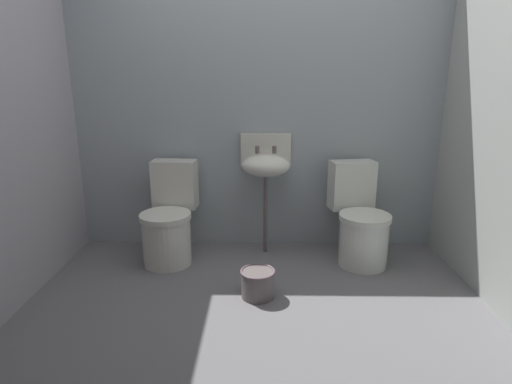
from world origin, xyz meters
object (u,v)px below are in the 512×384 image
at_px(toilet_left, 169,222).
at_px(toilet_right, 360,223).
at_px(sink, 266,164).
at_px(bucket, 258,283).

relative_size(toilet_left, toilet_right, 1.00).
bearing_deg(toilet_right, sink, -24.66).
height_order(toilet_left, sink, sink).
bearing_deg(toilet_right, bucket, 26.10).
bearing_deg(toilet_left, bucket, 144.88).
xyz_separation_m(sink, bucket, (-0.06, -0.79, -0.65)).
bearing_deg(toilet_left, sink, -161.54).
bearing_deg(bucket, sink, 86.03).
distance_m(toilet_left, bucket, 0.97).
xyz_separation_m(toilet_left, bucket, (0.72, -0.60, -0.22)).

